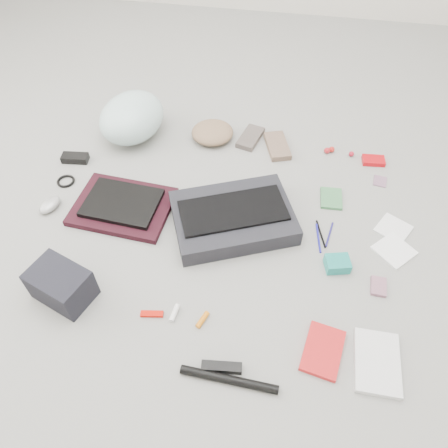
% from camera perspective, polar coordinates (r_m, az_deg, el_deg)
% --- Properties ---
extents(ground_plane, '(4.00, 4.00, 0.00)m').
position_cam_1_polar(ground_plane, '(1.78, 0.00, -1.03)').
color(ground_plane, gray).
extents(messenger_bag, '(0.57, 0.50, 0.08)m').
position_cam_1_polar(messenger_bag, '(1.78, 1.19, 0.82)').
color(messenger_bag, black).
rests_on(messenger_bag, ground_plane).
extents(bag_flap, '(0.46, 0.34, 0.01)m').
position_cam_1_polar(bag_flap, '(1.75, 1.21, 1.79)').
color(bag_flap, black).
rests_on(bag_flap, messenger_bag).
extents(laptop_sleeve, '(0.42, 0.33, 0.03)m').
position_cam_1_polar(laptop_sleeve, '(1.91, -13.06, 2.23)').
color(laptop_sleeve, black).
rests_on(laptop_sleeve, ground_plane).
extents(laptop, '(0.32, 0.24, 0.02)m').
position_cam_1_polar(laptop, '(1.89, -13.19, 2.72)').
color(laptop, black).
rests_on(laptop, laptop_sleeve).
extents(bike_helmet, '(0.37, 0.42, 0.21)m').
position_cam_1_polar(bike_helmet, '(2.21, -11.94, 13.45)').
color(bike_helmet, silver).
rests_on(bike_helmet, ground_plane).
extents(beanie, '(0.25, 0.24, 0.07)m').
position_cam_1_polar(beanie, '(2.19, -1.52, 11.87)').
color(beanie, '#8B6B50').
rests_on(beanie, ground_plane).
extents(mitten_left, '(0.13, 0.19, 0.03)m').
position_cam_1_polar(mitten_left, '(2.19, 3.46, 11.21)').
color(mitten_left, '#594F49').
rests_on(mitten_left, ground_plane).
extents(mitten_right, '(0.15, 0.21, 0.03)m').
position_cam_1_polar(mitten_right, '(2.16, 6.98, 10.09)').
color(mitten_right, '#7A5F4E').
rests_on(mitten_right, ground_plane).
extents(power_brick, '(0.13, 0.07, 0.03)m').
position_cam_1_polar(power_brick, '(2.19, -18.87, 8.16)').
color(power_brick, black).
rests_on(power_brick, ground_plane).
extents(cable_coil, '(0.10, 0.10, 0.01)m').
position_cam_1_polar(cable_coil, '(2.10, -19.96, 5.28)').
color(cable_coil, black).
rests_on(cable_coil, ground_plane).
extents(mouse, '(0.10, 0.12, 0.04)m').
position_cam_1_polar(mouse, '(2.00, -21.81, 2.34)').
color(mouse, '#A0A0A0').
rests_on(mouse, ground_plane).
extents(camera_bag, '(0.24, 0.21, 0.13)m').
position_cam_1_polar(camera_bag, '(1.66, -20.48, -7.44)').
color(camera_bag, black).
rests_on(camera_bag, ground_plane).
extents(multitool, '(0.08, 0.03, 0.01)m').
position_cam_1_polar(multitool, '(1.59, -9.40, -11.52)').
color(multitool, '#C10D01').
rests_on(multitool, ground_plane).
extents(toiletry_tube_white, '(0.03, 0.07, 0.02)m').
position_cam_1_polar(toiletry_tube_white, '(1.58, -6.49, -11.46)').
color(toiletry_tube_white, white).
rests_on(toiletry_tube_white, ground_plane).
extents(toiletry_tube_orange, '(0.04, 0.07, 0.02)m').
position_cam_1_polar(toiletry_tube_orange, '(1.56, -2.83, -12.37)').
color(toiletry_tube_orange, orange).
rests_on(toiletry_tube_orange, ground_plane).
extents(u_lock, '(0.13, 0.05, 0.03)m').
position_cam_1_polar(u_lock, '(1.48, -0.31, -18.21)').
color(u_lock, black).
rests_on(u_lock, ground_plane).
extents(bike_pump, '(0.32, 0.04, 0.03)m').
position_cam_1_polar(bike_pump, '(1.47, 0.65, -19.65)').
color(bike_pump, black).
rests_on(bike_pump, ground_plane).
extents(book_red, '(0.15, 0.20, 0.02)m').
position_cam_1_polar(book_red, '(1.54, 12.78, -15.83)').
color(book_red, red).
rests_on(book_red, ground_plane).
extents(book_white, '(0.15, 0.22, 0.02)m').
position_cam_1_polar(book_white, '(1.57, 19.36, -16.69)').
color(book_white, silver).
rests_on(book_white, ground_plane).
extents(notepad, '(0.10, 0.12, 0.01)m').
position_cam_1_polar(notepad, '(1.95, 13.83, 3.26)').
color(notepad, '#3B7646').
rests_on(notepad, ground_plane).
extents(pen_blue, '(0.03, 0.14, 0.01)m').
position_cam_1_polar(pen_blue, '(1.80, 12.23, -1.80)').
color(pen_blue, '#1D1CA3').
rests_on(pen_blue, ground_plane).
extents(pen_black, '(0.05, 0.14, 0.01)m').
position_cam_1_polar(pen_black, '(1.82, 12.53, -1.26)').
color(pen_black, black).
rests_on(pen_black, ground_plane).
extents(pen_navy, '(0.03, 0.13, 0.01)m').
position_cam_1_polar(pen_navy, '(1.82, 13.60, -1.35)').
color(pen_navy, navy).
rests_on(pen_navy, ground_plane).
extents(accordion_wallet, '(0.10, 0.09, 0.05)m').
position_cam_1_polar(accordion_wallet, '(1.72, 14.58, -5.04)').
color(accordion_wallet, teal).
rests_on(accordion_wallet, ground_plane).
extents(card_deck, '(0.06, 0.08, 0.02)m').
position_cam_1_polar(card_deck, '(1.72, 19.52, -7.70)').
color(card_deck, '#996478').
rests_on(card_deck, ground_plane).
extents(napkin_top, '(0.17, 0.17, 0.01)m').
position_cam_1_polar(napkin_top, '(1.92, 21.26, -0.57)').
color(napkin_top, white).
rests_on(napkin_top, ground_plane).
extents(napkin_bottom, '(0.19, 0.19, 0.01)m').
position_cam_1_polar(napkin_bottom, '(1.85, 21.33, -3.22)').
color(napkin_bottom, white).
rests_on(napkin_bottom, ground_plane).
extents(lollipop_a, '(0.03, 0.03, 0.03)m').
position_cam_1_polar(lollipop_a, '(2.17, 13.32, 9.32)').
color(lollipop_a, '#AE1B21').
rests_on(lollipop_a, ground_plane).
extents(lollipop_b, '(0.03, 0.03, 0.03)m').
position_cam_1_polar(lollipop_b, '(2.18, 13.89, 9.44)').
color(lollipop_b, red).
rests_on(lollipop_b, ground_plane).
extents(lollipop_c, '(0.03, 0.03, 0.03)m').
position_cam_1_polar(lollipop_c, '(2.18, 16.30, 8.78)').
color(lollipop_c, '#A61729').
rests_on(lollipop_c, ground_plane).
extents(altoids_tin, '(0.11, 0.07, 0.02)m').
position_cam_1_polar(altoids_tin, '(2.18, 18.93, 7.86)').
color(altoids_tin, red).
rests_on(altoids_tin, ground_plane).
extents(stamp_sheet, '(0.07, 0.08, 0.00)m').
position_cam_1_polar(stamp_sheet, '(2.10, 19.71, 5.28)').
color(stamp_sheet, gray).
rests_on(stamp_sheet, ground_plane).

